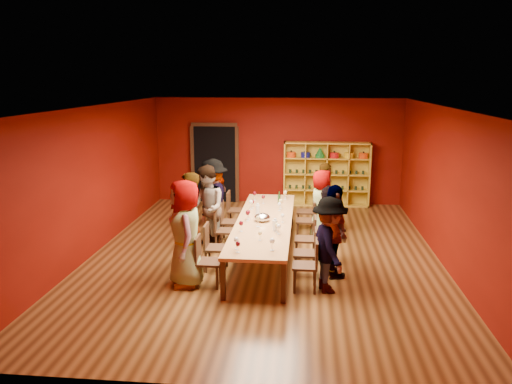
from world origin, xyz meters
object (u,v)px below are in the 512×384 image
shelving_unit (326,171)px  wine_bottle (279,199)px  chair_person_left_1 (212,245)px  chair_person_right_1 (310,250)px  person_right_0 (329,245)px  person_right_2 (330,224)px  tasting_table (264,222)px  person_right_1 (334,232)px  chair_person_left_4 (233,208)px  person_left_0 (186,233)px  person_right_3 (321,205)px  person_left_2 (207,209)px  chair_person_right_2 (309,236)px  chair_person_left_3 (227,219)px  person_right_4 (326,197)px  chair_person_left_0 (204,258)px  chair_person_right_0 (310,262)px  person_left_1 (189,222)px  chair_person_left_2 (222,228)px  spittoon_bowl (262,217)px  person_left_3 (213,200)px  person_left_4 (215,194)px  chair_person_right_3 (309,218)px  chair_person_right_4 (309,209)px

shelving_unit → wine_bottle: shelving_unit is taller
chair_person_left_1 → chair_person_right_1: size_ratio=1.00×
person_right_0 → person_right_2: size_ratio=1.07×
tasting_table → person_right_1: (1.33, -1.00, 0.16)m
chair_person_left_4 → chair_person_right_1: same height
person_left_0 → person_right_3: 3.64m
person_right_3 → chair_person_left_4: bearing=65.1°
person_left_2 → chair_person_right_2: (2.13, -0.39, -0.41)m
chair_person_left_3 → person_right_4: 2.47m
shelving_unit → chair_person_right_2: 4.55m
chair_person_left_1 → person_right_1: (2.24, -0.13, 0.36)m
chair_person_left_0 → chair_person_left_1: size_ratio=1.00×
person_left_0 → person_right_3: person_left_0 is taller
chair_person_left_1 → chair_person_right_0: 1.97m
person_left_1 → person_right_4: person_left_1 is taller
person_right_4 → chair_person_left_2: bearing=125.2°
chair_person_left_2 → chair_person_left_3: same height
person_left_1 → chair_person_right_0: (2.25, -0.75, -0.43)m
chair_person_left_1 → person_right_2: person_right_2 is taller
person_right_1 → person_right_4: person_right_1 is taller
chair_person_right_1 → spittoon_bowl: bearing=135.8°
person_left_3 → chair_person_right_1: size_ratio=2.06×
chair_person_left_1 → person_right_2: bearing=17.3°
chair_person_left_1 → person_right_0: 2.29m
person_right_3 → wine_bottle: size_ratio=5.76×
chair_person_left_1 → chair_person_left_3: bearing=90.0°
chair_person_right_0 → chair_person_left_0: bearing=179.5°
tasting_table → person_left_3: 1.50m
person_left_4 → chair_person_right_3: person_left_4 is taller
chair_person_left_2 → spittoon_bowl: (0.88, -0.29, 0.33)m
chair_person_left_4 → person_right_2: size_ratio=0.58×
chair_person_right_2 → person_right_2: size_ratio=0.58×
chair_person_left_3 → person_right_2: size_ratio=0.58×
person_right_1 → chair_person_right_3: size_ratio=1.93×
chair_person_left_1 → person_left_3: size_ratio=0.49×
chair_person_left_3 → chair_person_right_4: bearing=29.9°
shelving_unit → spittoon_bowl: (-1.43, -4.40, -0.16)m
person_left_1 → spittoon_bowl: bearing=115.7°
person_left_4 → chair_person_right_0: bearing=50.2°
chair_person_left_0 → chair_person_left_3: 2.47m
chair_person_left_2 → chair_person_right_1: size_ratio=1.00×
shelving_unit → chair_person_right_4: 2.50m
person_left_2 → spittoon_bowl: (1.18, -0.29, -0.08)m
person_left_0 → chair_person_left_2: (0.32, 1.81, -0.44)m
person_left_3 → chair_person_right_2: size_ratio=2.06×
chair_person_left_3 → chair_person_left_4: 1.00m
tasting_table → person_left_4: person_left_4 is taller
tasting_table → person_left_0: (-1.23, -1.60, 0.24)m
person_left_3 → person_right_3: size_ratio=1.16×
chair_person_right_0 → chair_person_right_3: bearing=90.0°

